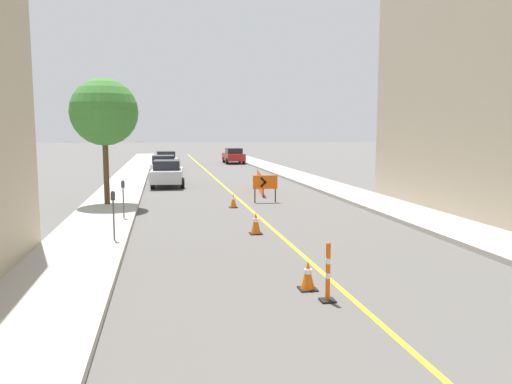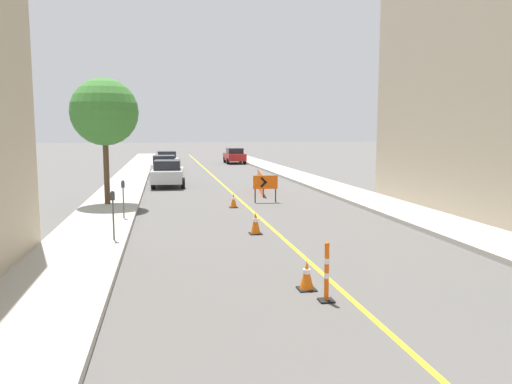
% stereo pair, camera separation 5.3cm
% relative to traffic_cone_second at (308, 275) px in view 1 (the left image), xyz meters
% --- Properties ---
extents(lane_stripe, '(0.12, 72.65, 0.01)m').
position_rel_traffic_cone_second_xyz_m(lane_stripe, '(0.70, 25.98, -0.30)').
color(lane_stripe, gold).
rests_on(lane_stripe, ground_plane).
extents(sidewalk_left, '(2.40, 72.65, 0.17)m').
position_rel_traffic_cone_second_xyz_m(sidewalk_left, '(-5.23, 25.98, -0.22)').
color(sidewalk_left, '#ADA89E').
rests_on(sidewalk_left, ground_plane).
extents(sidewalk_right, '(2.40, 72.65, 0.17)m').
position_rel_traffic_cone_second_xyz_m(sidewalk_right, '(6.64, 25.98, -0.22)').
color(sidewalk_right, '#ADA89E').
rests_on(sidewalk_right, ground_plane).
extents(traffic_cone_second, '(0.37, 0.37, 0.62)m').
position_rel_traffic_cone_second_xyz_m(traffic_cone_second, '(0.00, 0.00, 0.00)').
color(traffic_cone_second, black).
rests_on(traffic_cone_second, ground_plane).
extents(traffic_cone_third, '(0.40, 0.40, 0.72)m').
position_rel_traffic_cone_second_xyz_m(traffic_cone_third, '(-0.02, 5.84, 0.05)').
color(traffic_cone_third, black).
rests_on(traffic_cone_third, ground_plane).
extents(traffic_cone_fourth, '(0.36, 0.36, 0.63)m').
position_rel_traffic_cone_second_xyz_m(traffic_cone_fourth, '(0.06, 11.56, 0.01)').
color(traffic_cone_fourth, black).
rests_on(traffic_cone_fourth, ground_plane).
extents(delineator_post_front, '(0.29, 0.29, 1.19)m').
position_rel_traffic_cone_second_xyz_m(delineator_post_front, '(0.18, -0.77, 0.21)').
color(delineator_post_front, black).
rests_on(delineator_post_front, ground_plane).
extents(arrow_barricade_primary, '(1.15, 0.15, 1.27)m').
position_rel_traffic_cone_second_xyz_m(arrow_barricade_primary, '(1.75, 12.85, 0.60)').
color(arrow_barricade_primary, '#EF560C').
rests_on(arrow_barricade_primary, ground_plane).
extents(safety_mesh_fence, '(0.58, 4.29, 1.11)m').
position_rel_traffic_cone_second_xyz_m(safety_mesh_fence, '(2.25, 16.63, 0.25)').
color(safety_mesh_fence, '#EF560C').
rests_on(safety_mesh_fence, ground_plane).
extents(parked_car_curb_near, '(2.05, 4.40, 1.59)m').
position_rel_traffic_cone_second_xyz_m(parked_car_curb_near, '(-2.68, 20.66, 0.49)').
color(parked_car_curb_near, '#B7B7BC').
rests_on(parked_car_curb_near, ground_plane).
extents(parked_car_curb_mid, '(1.94, 4.32, 1.59)m').
position_rel_traffic_cone_second_xyz_m(parked_car_curb_mid, '(-2.88, 26.88, 0.49)').
color(parked_car_curb_mid, silver).
rests_on(parked_car_curb_mid, ground_plane).
extents(parked_car_curb_far, '(2.05, 4.40, 1.59)m').
position_rel_traffic_cone_second_xyz_m(parked_car_curb_far, '(-2.66, 34.61, 0.49)').
color(parked_car_curb_far, silver).
rests_on(parked_car_curb_far, ground_plane).
extents(parked_car_opposite_side, '(1.94, 4.34, 1.59)m').
position_rel_traffic_cone_second_xyz_m(parked_car_opposite_side, '(4.33, 41.39, 0.49)').
color(parked_car_opposite_side, maroon).
rests_on(parked_car_opposite_side, ground_plane).
extents(parking_meter_near_curb, '(0.12, 0.11, 1.39)m').
position_rel_traffic_cone_second_xyz_m(parking_meter_near_curb, '(-4.38, 8.76, 0.84)').
color(parking_meter_near_curb, '#4C4C51').
rests_on(parking_meter_near_curb, sidewalk_left).
extents(parking_meter_far_curb, '(0.12, 0.11, 1.45)m').
position_rel_traffic_cone_second_xyz_m(parking_meter_far_curb, '(-4.38, 4.98, 0.88)').
color(parking_meter_far_curb, '#4C4C51').
rests_on(parking_meter_far_curb, sidewalk_left).
extents(street_tree_left_near, '(2.87, 2.87, 5.41)m').
position_rel_traffic_cone_second_xyz_m(street_tree_left_near, '(-5.35, 12.55, 3.81)').
color(street_tree_left_near, '#4C3823').
rests_on(street_tree_left_near, sidewalk_left).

